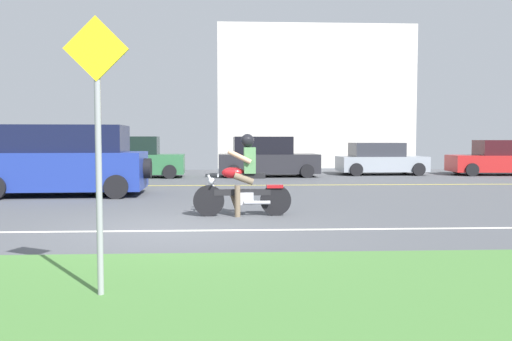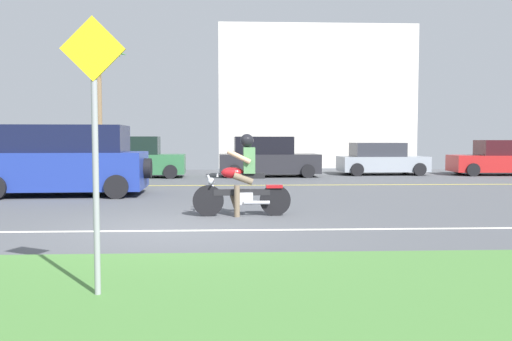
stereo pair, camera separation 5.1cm
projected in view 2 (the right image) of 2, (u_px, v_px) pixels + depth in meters
ground at (190, 208)px, 12.19m from camera, size 56.00×30.00×0.04m
grass_median at (131, 299)px, 5.11m from camera, size 56.00×3.80×0.06m
lane_line_near at (175, 231)px, 9.06m from camera, size 50.40×0.12×0.01m
lane_line_far at (203, 185)px, 17.90m from camera, size 50.40×0.12×0.01m
motorcyclist at (243, 181)px, 10.79m from camera, size 2.03×0.66×1.70m
suv_nearby at (68, 161)px, 14.77m from camera, size 4.60×2.41×1.98m
parked_car_0 at (10, 162)px, 21.24m from camera, size 4.21×2.08×1.40m
parked_car_1 at (135, 159)px, 21.63m from camera, size 4.01×1.99×1.69m
parked_car_2 at (267, 158)px, 22.16m from camera, size 4.24×2.14×1.69m
parked_car_3 at (381, 160)px, 23.35m from camera, size 3.84×2.05×1.43m
parked_car_4 at (504, 159)px, 23.05m from camera, size 4.49×2.08×1.54m
palm_tree_0 at (99, 59)px, 24.24m from camera, size 2.79×2.64×6.33m
street_sign at (95, 130)px, 5.05m from camera, size 0.62×0.06×2.76m
building_far at (313, 99)px, 30.16m from camera, size 10.83×4.00×7.81m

